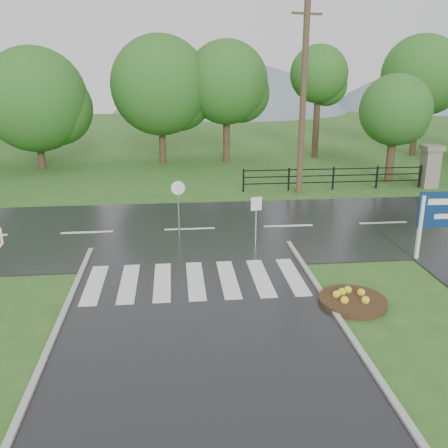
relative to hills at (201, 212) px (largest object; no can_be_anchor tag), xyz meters
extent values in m
plane|color=#2D5C1E|center=(-3.49, -65.00, 15.54)|extent=(120.00, 120.00, 0.00)
cube|color=black|center=(-3.49, -55.00, 15.54)|extent=(90.00, 8.00, 0.04)
cube|color=silver|center=(-6.49, -60.00, 15.60)|extent=(0.50, 2.80, 0.02)
cube|color=silver|center=(-5.49, -60.00, 15.60)|extent=(0.50, 2.80, 0.02)
cube|color=silver|center=(-4.49, -60.00, 15.60)|extent=(0.50, 2.80, 0.02)
cube|color=silver|center=(-3.49, -60.00, 15.60)|extent=(0.50, 2.80, 0.02)
cube|color=silver|center=(-2.49, -60.00, 15.60)|extent=(0.50, 2.80, 0.02)
cube|color=silver|center=(-1.49, -60.00, 15.60)|extent=(0.50, 2.80, 0.02)
cube|color=silver|center=(-0.49, -60.00, 15.60)|extent=(0.50, 2.80, 0.02)
cube|color=gray|center=(9.51, -49.00, 16.54)|extent=(0.80, 0.80, 2.00)
cube|color=#6B6659|center=(9.51, -49.00, 17.66)|extent=(1.00, 1.00, 0.24)
cube|color=black|center=(4.26, -49.00, 15.94)|extent=(9.50, 0.05, 0.05)
cube|color=black|center=(4.26, -49.00, 16.29)|extent=(9.50, 0.05, 0.05)
cube|color=black|center=(4.26, -49.00, 16.64)|extent=(9.50, 0.05, 0.05)
cube|color=black|center=(-0.49, -49.00, 16.14)|extent=(0.08, 0.08, 1.20)
cube|color=black|center=(9.01, -49.00, 16.14)|extent=(0.08, 0.08, 1.20)
sphere|color=slate|center=(4.51, 0.00, -1.74)|extent=(48.00, 48.00, 48.00)
sphere|color=slate|center=(32.51, 0.00, 2.58)|extent=(36.00, 36.00, 36.00)
cube|color=silver|center=(4.02, -58.91, 16.65)|extent=(0.11, 0.11, 2.23)
cylinder|color=#332111|center=(0.73, -61.92, 15.63)|extent=(1.85, 1.85, 0.18)
cube|color=#939399|center=(-1.15, -56.93, 16.38)|extent=(0.04, 0.04, 1.69)
cube|color=white|center=(-1.15, -56.95, 17.09)|extent=(0.40, 0.09, 0.49)
cylinder|color=#939399|center=(-3.91, -55.94, 16.57)|extent=(0.06, 0.06, 2.07)
cylinder|color=white|center=(-3.91, -55.96, 17.50)|extent=(0.52, 0.09, 0.52)
cylinder|color=#473523|center=(2.32, -49.50, 20.16)|extent=(0.31, 0.31, 9.25)
cube|color=brown|center=(2.32, -49.50, 24.07)|extent=(1.59, 0.63, 0.10)
cylinder|color=#3D2B1C|center=(7.95, -47.50, 17.18)|extent=(0.49, 0.49, 3.30)
sphere|color=#235B1C|center=(7.95, -47.50, 19.49)|extent=(3.84, 3.84, 3.84)
camera|label=1|loc=(-4.04, -73.87, 21.84)|focal=40.00mm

